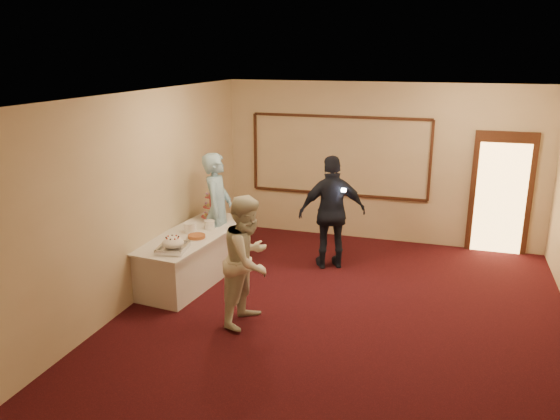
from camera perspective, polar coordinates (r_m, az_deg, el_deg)
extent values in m
plane|color=black|center=(7.66, 6.50, -11.24)|extent=(7.00, 7.00, 0.00)
cube|color=beige|center=(10.47, 10.50, 4.81)|extent=(6.00, 0.04, 3.00)
cube|color=beige|center=(3.97, -2.96, -14.35)|extent=(6.00, 0.04, 3.00)
cube|color=beige|center=(8.17, -14.26, 1.39)|extent=(0.04, 7.00, 3.00)
cube|color=white|center=(6.83, 7.31, 11.72)|extent=(6.00, 7.00, 0.04)
cube|color=black|center=(10.70, 6.05, 1.67)|extent=(3.40, 0.04, 0.05)
cube|color=black|center=(10.43, 6.30, 9.67)|extent=(3.40, 0.04, 0.05)
cube|color=black|center=(10.99, -2.59, 6.13)|extent=(0.05, 0.04, 1.50)
cube|color=black|center=(10.35, 15.46, 4.93)|extent=(0.05, 0.04, 1.50)
cube|color=black|center=(10.48, 22.08, 1.66)|extent=(1.05, 0.06, 2.20)
cube|color=#FFBF66|center=(10.48, 22.03, 1.09)|extent=(0.85, 0.02, 2.00)
cube|color=silver|center=(8.85, -8.92, -4.84)|extent=(1.06, 2.34, 0.74)
cube|color=silver|center=(8.72, -9.03, -2.48)|extent=(1.17, 2.47, 0.03)
cube|color=silver|center=(8.01, -11.11, -4.01)|extent=(0.46, 0.55, 0.04)
ellipsoid|color=white|center=(7.98, -11.15, -3.38)|extent=(0.32, 0.32, 0.14)
cube|color=silver|center=(8.08, -9.96, -3.59)|extent=(0.22, 0.30, 0.01)
cylinder|color=#D5525A|center=(9.47, -7.30, 0.56)|extent=(0.02, 0.02, 0.43)
cylinder|color=#D5525A|center=(9.53, -7.26, -0.66)|extent=(0.33, 0.33, 0.01)
cylinder|color=#D5525A|center=(9.48, -7.30, 0.35)|extent=(0.25, 0.25, 0.01)
cylinder|color=#D5525A|center=(9.43, -7.33, 1.36)|extent=(0.17, 0.17, 0.01)
cylinder|color=white|center=(8.71, -9.36, -1.87)|extent=(0.19, 0.19, 0.16)
cylinder|color=white|center=(8.69, -9.39, -1.35)|extent=(0.20, 0.20, 0.01)
cylinder|color=white|center=(8.85, -7.37, -1.56)|extent=(0.16, 0.16, 0.13)
cylinder|color=white|center=(8.83, -7.38, -1.13)|extent=(0.17, 0.17, 0.01)
cylinder|color=white|center=(8.45, -8.70, -2.94)|extent=(0.31, 0.31, 0.01)
cylinder|color=brown|center=(8.44, -8.71, -2.74)|extent=(0.27, 0.27, 0.05)
imported|color=#89B7D6|center=(9.13, -6.51, -0.08)|extent=(0.57, 0.77, 1.95)
imported|color=silver|center=(7.22, -3.35, -5.26)|extent=(0.78, 0.94, 1.76)
imported|color=black|center=(9.08, 5.48, -0.27)|extent=(1.21, 0.89, 1.91)
cube|color=white|center=(8.74, 6.67, 2.08)|extent=(0.07, 0.05, 0.05)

